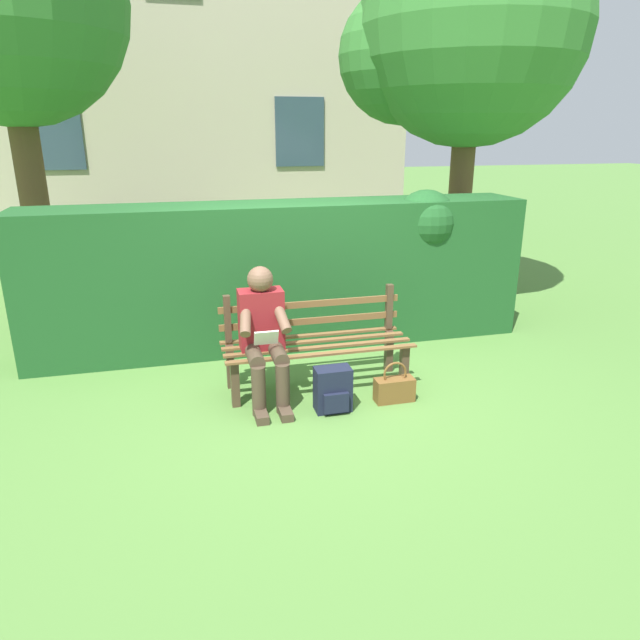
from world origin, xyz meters
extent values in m
plane|color=#517F38|center=(0.00, 0.00, 0.00)|extent=(60.00, 60.00, 0.00)
cube|color=#4C3828|center=(-0.76, 0.19, 0.20)|extent=(0.07, 0.07, 0.41)
cube|color=#4C3828|center=(0.76, 0.19, 0.20)|extent=(0.07, 0.07, 0.41)
cube|color=#4C3828|center=(-0.76, -0.19, 0.20)|extent=(0.07, 0.07, 0.41)
cube|color=#4C3828|center=(0.76, -0.19, 0.20)|extent=(0.07, 0.07, 0.41)
cube|color=brown|center=(0.00, -0.24, 0.42)|extent=(1.69, 0.06, 0.02)
cube|color=brown|center=(0.00, -0.08, 0.42)|extent=(1.69, 0.06, 0.02)
cube|color=brown|center=(0.00, 0.08, 0.42)|extent=(1.69, 0.06, 0.02)
cube|color=brown|center=(0.00, 0.24, 0.42)|extent=(1.69, 0.06, 0.02)
cube|color=#4C3828|center=(-0.76, -0.23, 0.64)|extent=(0.06, 0.06, 0.43)
cube|color=#4C3828|center=(0.76, -0.23, 0.64)|extent=(0.06, 0.06, 0.43)
cube|color=brown|center=(0.00, -0.23, 0.56)|extent=(1.69, 0.02, 0.06)
cube|color=brown|center=(0.00, -0.23, 0.73)|extent=(1.69, 0.02, 0.06)
cube|color=maroon|center=(0.49, -0.02, 0.69)|extent=(0.38, 0.22, 0.52)
sphere|color=brown|center=(0.49, 0.00, 1.05)|extent=(0.22, 0.22, 0.22)
cylinder|color=#473828|center=(0.39, 0.19, 0.45)|extent=(0.13, 0.42, 0.13)
cylinder|color=#473828|center=(0.59, 0.19, 0.45)|extent=(0.13, 0.42, 0.13)
cylinder|color=#473828|center=(0.39, 0.40, 0.21)|extent=(0.12, 0.12, 0.43)
cylinder|color=#473828|center=(0.59, 0.40, 0.21)|extent=(0.12, 0.12, 0.43)
cube|color=#473828|center=(0.39, 0.48, 0.04)|extent=(0.10, 0.24, 0.07)
cube|color=#473828|center=(0.59, 0.48, 0.04)|extent=(0.10, 0.24, 0.07)
cylinder|color=brown|center=(0.34, 0.12, 0.75)|extent=(0.14, 0.32, 0.26)
cylinder|color=brown|center=(0.64, 0.12, 0.75)|extent=(0.14, 0.32, 0.26)
cube|color=white|center=(0.49, 0.24, 0.61)|extent=(0.20, 0.07, 0.13)
cube|color=#1E5123|center=(0.07, -1.23, 0.76)|extent=(5.24, 0.75, 1.52)
sphere|color=#1E5123|center=(-1.50, -1.12, 1.30)|extent=(0.68, 0.68, 0.68)
sphere|color=#1E5123|center=(1.38, -1.31, 1.22)|extent=(0.60, 0.60, 0.60)
cylinder|color=brown|center=(-2.54, -2.35, 1.32)|extent=(0.31, 0.31, 2.64)
sphere|color=#387A33|center=(-2.54, -2.35, 3.40)|extent=(2.80, 2.80, 2.80)
sphere|color=#387A33|center=(-1.84, -2.77, 3.13)|extent=(1.68, 1.68, 1.68)
cube|color=#BCAD93|center=(0.88, -7.47, 3.92)|extent=(8.30, 2.85, 7.84)
cube|color=#334756|center=(-1.19, -6.02, 2.19)|extent=(0.90, 0.04, 1.20)
cube|color=#334756|center=(2.96, -6.02, 2.19)|extent=(0.90, 0.04, 1.20)
cube|color=#191E33|center=(-0.02, 0.47, 0.19)|extent=(0.30, 0.18, 0.38)
cube|color=#191E33|center=(-0.02, 0.57, 0.11)|extent=(0.21, 0.04, 0.17)
cylinder|color=#191E33|center=(-0.11, 0.36, 0.21)|extent=(0.04, 0.04, 0.23)
cylinder|color=#191E33|center=(0.07, 0.36, 0.21)|extent=(0.04, 0.04, 0.23)
cube|color=brown|center=(-0.58, 0.44, 0.10)|extent=(0.34, 0.14, 0.21)
torus|color=brown|center=(-0.58, 0.44, 0.26)|extent=(0.21, 0.02, 0.21)
cylinder|color=brown|center=(2.83, -3.32, 1.44)|extent=(0.34, 0.34, 2.87)
sphere|color=#387A33|center=(2.83, -3.32, 3.64)|extent=(2.78, 2.78, 2.78)
camera|label=1|loc=(1.16, 4.63, 2.24)|focal=32.08mm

